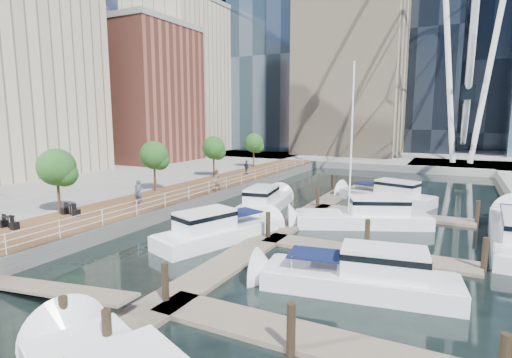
% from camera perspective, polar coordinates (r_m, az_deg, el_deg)
% --- Properties ---
extents(ground, '(520.00, 520.00, 0.00)m').
position_cam_1_polar(ground, '(21.06, -15.63, -13.05)').
color(ground, black).
rests_on(ground, ground).
extents(boardwalk, '(6.00, 60.00, 1.00)m').
position_cam_1_polar(boardwalk, '(37.57, -10.39, -2.43)').
color(boardwalk, brown).
rests_on(boardwalk, ground).
extents(seawall, '(0.25, 60.00, 1.00)m').
position_cam_1_polar(seawall, '(35.86, -6.56, -2.88)').
color(seawall, '#595954').
rests_on(seawall, ground).
extents(land_inland, '(48.00, 90.00, 1.00)m').
position_cam_1_polar(land_inland, '(57.90, -32.19, 0.27)').
color(land_inland, gray).
rests_on(land_inland, ground).
extents(land_far, '(200.00, 114.00, 1.00)m').
position_cam_1_polar(land_far, '(117.26, 20.34, 4.72)').
color(land_far, gray).
rests_on(land_far, ground).
extents(pier, '(14.00, 12.00, 1.00)m').
position_cam_1_polar(pier, '(66.66, 27.23, 1.60)').
color(pier, gray).
rests_on(pier, ground).
extents(railing, '(0.10, 60.00, 1.05)m').
position_cam_1_polar(railing, '(35.73, -6.72, -1.25)').
color(railing, white).
rests_on(railing, boardwalk).
extents(floating_docks, '(16.00, 34.00, 2.60)m').
position_cam_1_polar(floating_docks, '(25.88, 13.73, -7.68)').
color(floating_docks, '#6D6051').
rests_on(floating_docks, ground).
extents(midrise_condos, '(19.00, 67.00, 28.00)m').
position_cam_1_polar(midrise_condos, '(62.69, -22.49, 13.36)').
color(midrise_condos, '#BCAD8E').
rests_on(midrise_condos, ground).
extents(street_trees, '(2.60, 42.60, 4.60)m').
position_cam_1_polar(street_trees, '(37.78, -14.37, 3.31)').
color(street_trees, '#3F2B1C').
rests_on(street_trees, ground).
extents(yacht_foreground, '(9.62, 3.92, 2.15)m').
position_cam_1_polar(yacht_foreground, '(19.09, 14.41, -15.35)').
color(yacht_foreground, white).
rests_on(yacht_foreground, ground).
extents(pedestrian_near, '(0.79, 0.59, 1.94)m').
position_cam_1_polar(pedestrian_near, '(32.20, -16.44, -1.85)').
color(pedestrian_near, '#4A4D63').
rests_on(pedestrian_near, boardwalk).
extents(pedestrian_mid, '(1.03, 1.15, 1.97)m').
position_cam_1_polar(pedestrian_mid, '(37.26, -5.81, -0.10)').
color(pedestrian_mid, gray).
rests_on(pedestrian_mid, boardwalk).
extents(pedestrian_far, '(1.06, 0.85, 1.69)m').
position_cam_1_polar(pedestrian_far, '(47.47, -1.36, 1.68)').
color(pedestrian_far, '#363D43').
rests_on(pedestrian_far, boardwalk).
extents(moored_yachts, '(22.29, 36.92, 11.50)m').
position_cam_1_polar(moored_yachts, '(27.98, 14.49, -7.51)').
color(moored_yachts, white).
rests_on(moored_yachts, ground).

